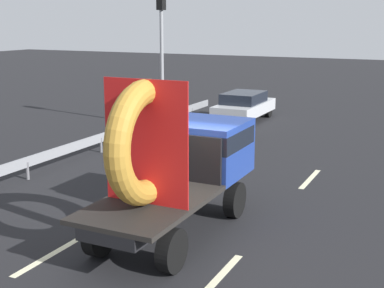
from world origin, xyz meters
name	(u,v)px	position (x,y,z in m)	size (l,w,h in m)	color
ground_plane	(175,230)	(0.00, 0.00, 0.00)	(120.00, 120.00, 0.00)	black
flatbed_truck	(183,158)	(0.05, 0.28, 1.68)	(2.02, 5.26, 3.65)	black
distant_sedan	(244,105)	(-3.49, 13.81, 0.75)	(1.82, 4.26, 1.39)	black
traffic_light	(162,39)	(-6.33, 10.78, 3.96)	(0.42, 0.36, 6.12)	gray
guardrail	(129,129)	(-5.97, 7.34, 0.53)	(0.10, 15.28, 0.71)	gray
lane_dash_left_near	(61,249)	(-1.72, -1.97, 0.00)	(2.88, 0.16, 0.01)	beige
lane_dash_left_far	(214,161)	(-1.72, 6.13, 0.00)	(2.13, 0.16, 0.01)	beige
lane_dash_right_near	(211,286)	(1.82, -2.04, 0.00)	(2.83, 0.16, 0.01)	beige
lane_dash_right_far	(310,179)	(1.82, 5.45, 0.00)	(2.20, 0.16, 0.01)	beige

